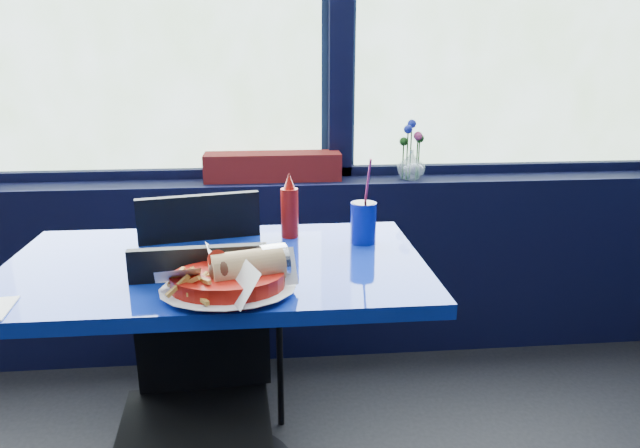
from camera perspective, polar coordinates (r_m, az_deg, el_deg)
The scene contains 9 objects.
window_sill at distance 2.64m, azimuth -15.01°, elevation -4.40°, with size 5.00×0.26×0.80m, color black.
near_table at distance 1.74m, azimuth -10.09°, elevation -9.34°, with size 1.20×0.70×0.75m.
chair_near_front at distance 1.58m, azimuth -12.03°, elevation -15.88°, with size 0.40×0.41×0.84m.
chair_near_back at distance 2.06m, azimuth -10.47°, elevation -6.73°, with size 0.48×0.48×0.90m.
planter_box at distance 2.47m, azimuth -4.74°, elevation 5.77°, with size 0.58×0.15×0.12m, color maroon.
flower_vase at distance 2.50m, azimuth 9.11°, elevation 6.19°, with size 0.13×0.14×0.26m.
food_basket at distance 1.44m, azimuth -8.95°, elevation -5.43°, with size 0.33×0.33×0.11m.
ketchup_bottle at distance 1.84m, azimuth -3.06°, elevation 1.51°, with size 0.06×0.06×0.21m.
soda_cup at distance 1.79m, azimuth 4.35°, elevation 0.24°, with size 0.08×0.08×0.27m.
Camera 1 is at (0.45, 0.44, 1.33)m, focal length 32.00 mm.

